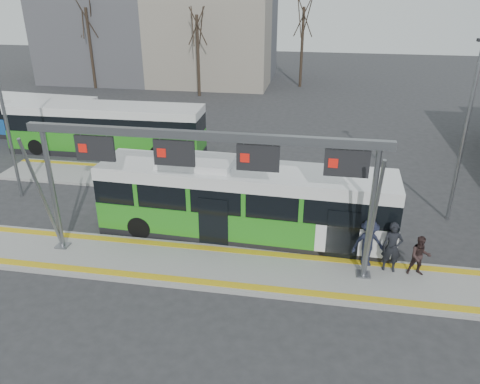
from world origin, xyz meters
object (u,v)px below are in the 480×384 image
object	(u,v)px
hero_bus	(244,202)
passenger_b	(420,256)
gantry	(206,161)
passenger_a	(392,247)
passenger_c	(368,243)

from	to	relation	value
hero_bus	passenger_b	xyz separation A→B (m)	(6.85, -2.08, -0.61)
gantry	hero_bus	world-z (taller)	gantry
passenger_a	passenger_c	xyz separation A→B (m)	(-0.83, 0.20, -0.03)
gantry	passenger_a	bearing A→B (deg)	4.79
gantry	passenger_a	world-z (taller)	gantry
gantry	hero_bus	bearing A→B (deg)	69.35
passenger_a	passenger_c	size ratio (longest dim) A/B	1.03
gantry	passenger_a	size ratio (longest dim) A/B	6.63
hero_bus	passenger_c	world-z (taller)	hero_bus
hero_bus	passenger_a	xyz separation A→B (m)	(5.86, -1.95, -0.42)
passenger_b	passenger_c	bearing A→B (deg)	166.15
passenger_c	hero_bus	bearing A→B (deg)	144.91
gantry	passenger_a	distance (m)	7.53
hero_bus	passenger_b	size ratio (longest dim) A/B	7.89
hero_bus	passenger_b	bearing A→B (deg)	-14.70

